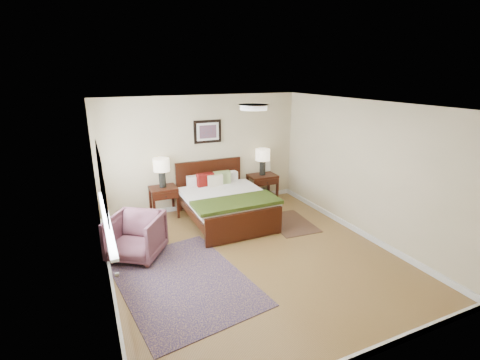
{
  "coord_description": "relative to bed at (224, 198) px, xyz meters",
  "views": [
    {
      "loc": [
        -2.32,
        -4.68,
        2.96
      ],
      "look_at": [
        0.19,
        0.91,
        1.05
      ],
      "focal_mm": 26.0,
      "sensor_mm": 36.0,
      "label": 1
    }
  ],
  "objects": [
    {
      "name": "rug_navy",
      "position": [
        1.17,
        -0.68,
        -0.49
      ],
      "size": [
        0.87,
        1.24,
        0.01
      ],
      "primitive_type": "cube",
      "rotation": [
        0.0,
        0.0,
        -0.07
      ],
      "color": "black",
      "rests_on": "ground"
    },
    {
      "name": "left_wall",
      "position": [
        -2.37,
        -1.53,
        0.76
      ],
      "size": [
        0.04,
        5.0,
        2.5
      ],
      "primitive_type": "cube",
      "color": "beige",
      "rests_on": "ground"
    },
    {
      "name": "lamp_left",
      "position": [
        -1.09,
        0.74,
        0.59
      ],
      "size": [
        0.33,
        0.33,
        0.61
      ],
      "color": "black",
      "rests_on": "nightstand_left"
    },
    {
      "name": "bed",
      "position": [
        0.0,
        0.0,
        0.0
      ],
      "size": [
        1.64,
        1.98,
        1.07
      ],
      "color": "#371408",
      "rests_on": "ground"
    },
    {
      "name": "nightstand_right",
      "position": [
        1.26,
        0.73,
        -0.1
      ],
      "size": [
        0.65,
        0.48,
        0.64
      ],
      "color": "#371408",
      "rests_on": "ground"
    },
    {
      "name": "armchair",
      "position": [
        -1.88,
        -0.78,
        -0.12
      ],
      "size": [
        1.12,
        1.12,
        0.74
      ],
      "primitive_type": "imported",
      "rotation": [
        0.0,
        0.0,
        -0.6
      ],
      "color": "brown",
      "rests_on": "ground"
    },
    {
      "name": "nightstand_left",
      "position": [
        -1.09,
        0.72,
        0.04
      ],
      "size": [
        0.55,
        0.5,
        0.66
      ],
      "color": "#371408",
      "rests_on": "ground"
    },
    {
      "name": "door",
      "position": [
        -2.35,
        -3.28,
        0.58
      ],
      "size": [
        0.06,
        1.0,
        2.18
      ],
      "color": "silver",
      "rests_on": "ground"
    },
    {
      "name": "ceil_fixture",
      "position": [
        -0.12,
        -1.53,
        1.97
      ],
      "size": [
        0.44,
        0.44,
        0.08
      ],
      "color": "white",
      "rests_on": "ceiling"
    },
    {
      "name": "back_wall",
      "position": [
        -0.12,
        0.97,
        0.76
      ],
      "size": [
        4.5,
        0.04,
        2.5
      ],
      "primitive_type": "cube",
      "color": "beige",
      "rests_on": "ground"
    },
    {
      "name": "lamp_right",
      "position": [
        1.26,
        0.74,
        0.58
      ],
      "size": [
        0.33,
        0.33,
        0.61
      ],
      "color": "black",
      "rests_on": "nightstand_right"
    },
    {
      "name": "floor",
      "position": [
        -0.12,
        -1.53,
        -0.49
      ],
      "size": [
        5.0,
        5.0,
        0.0
      ],
      "primitive_type": "plane",
      "color": "brown",
      "rests_on": "ground"
    },
    {
      "name": "front_wall",
      "position": [
        -0.12,
        -4.03,
        0.76
      ],
      "size": [
        4.5,
        0.04,
        2.5
      ],
      "primitive_type": "cube",
      "color": "beige",
      "rests_on": "ground"
    },
    {
      "name": "rug_persian",
      "position": [
        -1.38,
        -1.8,
        -0.49
      ],
      "size": [
        2.02,
        2.62,
        0.01
      ],
      "primitive_type": "cube",
      "rotation": [
        0.0,
        0.0,
        0.14
      ],
      "color": "#0C0C3C",
      "rests_on": "ground"
    },
    {
      "name": "window",
      "position": [
        -2.31,
        -0.83,
        0.88
      ],
      "size": [
        0.11,
        2.72,
        1.32
      ],
      "color": "silver",
      "rests_on": "left_wall"
    },
    {
      "name": "right_wall",
      "position": [
        2.13,
        -1.53,
        0.76
      ],
      "size": [
        0.04,
        5.0,
        2.5
      ],
      "primitive_type": "cube",
      "color": "beige",
      "rests_on": "ground"
    },
    {
      "name": "wall_art",
      "position": [
        0.0,
        0.94,
        1.23
      ],
      "size": [
        0.62,
        0.05,
        0.5
      ],
      "color": "black",
      "rests_on": "back_wall"
    },
    {
      "name": "ceiling",
      "position": [
        -0.12,
        -1.53,
        2.01
      ],
      "size": [
        4.5,
        5.0,
        0.02
      ],
      "primitive_type": "cube",
      "color": "white",
      "rests_on": "back_wall"
    }
  ]
}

